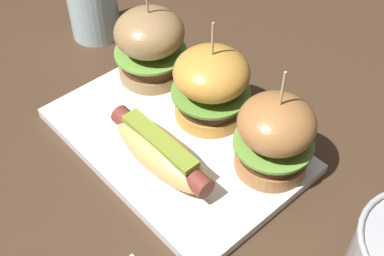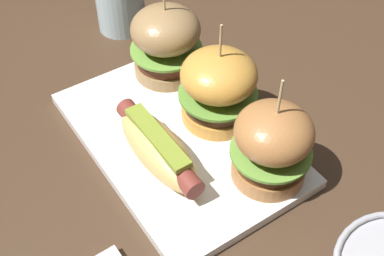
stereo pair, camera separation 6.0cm
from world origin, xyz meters
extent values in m
plane|color=#422D1E|center=(0.00, 0.00, 0.00)|extent=(3.00, 3.00, 0.00)
cube|color=white|center=(0.00, 0.00, 0.01)|extent=(0.33, 0.21, 0.01)
ellipsoid|color=tan|center=(0.02, -0.04, 0.04)|extent=(0.16, 0.05, 0.04)
cylinder|color=brown|center=(0.02, -0.04, 0.04)|extent=(0.16, 0.03, 0.02)
cube|color=olive|center=(0.02, -0.04, 0.06)|extent=(0.12, 0.02, 0.01)
cylinder|color=#9B774C|center=(-0.12, 0.06, 0.02)|extent=(0.10, 0.10, 0.02)
cylinder|color=#542C1D|center=(-0.12, 0.06, 0.04)|extent=(0.09, 0.09, 0.02)
cylinder|color=#6B9E3D|center=(-0.12, 0.06, 0.05)|extent=(0.10, 0.10, 0.00)
ellipsoid|color=#9B774C|center=(-0.12, 0.06, 0.09)|extent=(0.10, 0.10, 0.06)
cylinder|color=tan|center=(-0.12, 0.06, 0.13)|extent=(0.00, 0.00, 0.06)
cylinder|color=gold|center=(0.00, 0.06, 0.02)|extent=(0.10, 0.10, 0.02)
cylinder|color=#472E1D|center=(0.00, 0.06, 0.04)|extent=(0.09, 0.09, 0.02)
cylinder|color=#609338|center=(0.00, 0.06, 0.05)|extent=(0.10, 0.10, 0.00)
ellipsoid|color=gold|center=(0.00, 0.06, 0.09)|extent=(0.10, 0.10, 0.06)
cylinder|color=tan|center=(0.00, 0.06, 0.13)|extent=(0.00, 0.00, 0.06)
cylinder|color=#AA6F3D|center=(0.11, 0.05, 0.02)|extent=(0.09, 0.09, 0.02)
cylinder|color=#523019|center=(0.11, 0.05, 0.04)|extent=(0.08, 0.08, 0.02)
cylinder|color=#6B9E3D|center=(0.11, 0.05, 0.05)|extent=(0.10, 0.10, 0.00)
ellipsoid|color=#AA6F3D|center=(0.11, 0.05, 0.09)|extent=(0.09, 0.09, 0.06)
cylinder|color=tan|center=(0.11, 0.05, 0.13)|extent=(0.00, 0.00, 0.06)
camera|label=1|loc=(0.35, -0.28, 0.49)|focal=47.03mm
camera|label=2|loc=(0.38, -0.23, 0.49)|focal=47.03mm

